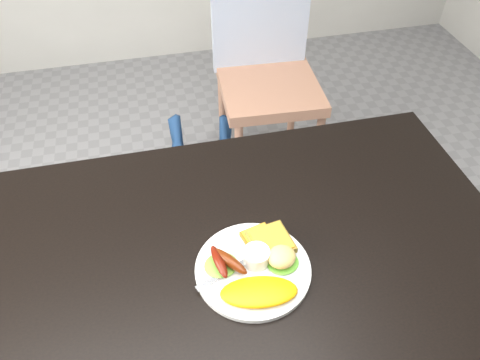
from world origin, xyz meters
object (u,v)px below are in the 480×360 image
Objects in this scene: person at (193,133)px; dining_table at (247,263)px; dining_chair at (270,89)px; plate at (253,269)px.

dining_table is at bearing 101.82° from person.
plate is (-0.35, -1.07, 0.31)m from dining_chair.
dining_chair is 0.32× the size of person.
dining_table is 0.04m from plate.
plate is at bearing 102.02° from person.
person is (-0.04, 0.58, -0.09)m from dining_table.
person is at bearing 93.70° from plate.
plate is (0.00, -0.04, 0.03)m from dining_table.
dining_chair is 1.71× the size of plate.
dining_chair is at bearing 71.16° from dining_table.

